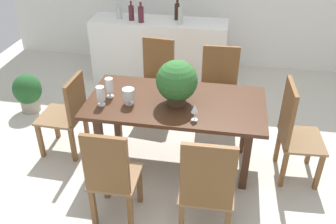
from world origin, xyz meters
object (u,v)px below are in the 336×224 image
Objects in this scene: crystal_vase_right at (101,95)px; potted_plant_floor at (28,92)px; crystal_vase_left at (128,95)px; chair_far_left at (157,76)px; chair_far_right at (219,82)px; chair_foot_end at (293,128)px; crystal_vase_center_near at (109,86)px; kitchen_counter at (159,51)px; wine_glass at (195,109)px; chair_head_end at (68,112)px; chair_near_right at (207,186)px; wine_bottle_clear at (131,13)px; flower_centerpiece at (177,82)px; wine_bottle_amber at (177,11)px; dining_table at (176,109)px; chair_near_left at (111,175)px; wine_bottle_tall at (141,14)px; wine_bottle_green at (119,12)px; wine_bottle_dark at (180,16)px.

crystal_vase_right is 0.38× the size of potted_plant_floor.
chair_far_left is at bearing 87.01° from crystal_vase_left.
chair_far_right is 1.83× the size of potted_plant_floor.
chair_foot_end is at bearing -25.62° from chair_far_left.
crystal_vase_center_near is 0.11× the size of kitchen_counter.
wine_glass is at bearing -70.93° from kitchen_counter.
chair_foot_end is at bearing 91.62° from chair_head_end.
chair_near_right is 3.80× the size of wine_bottle_clear.
crystal_vase_left is at bearing -27.55° from potted_plant_floor.
chair_far_right is 1.14m from flower_centerpiece.
kitchen_counter is at bearing -161.86° from wine_bottle_amber.
chair_near_right is (0.40, -0.95, -0.10)m from dining_table.
chair_far_left is at bearing -59.32° from wine_bottle_clear.
crystal_vase_center_near is (-0.27, 0.90, 0.34)m from chair_near_left.
chair_head_end is 1.89m from wine_bottle_tall.
chair_head_end is 1.22m from chair_far_left.
wine_bottle_amber is (-0.51, 2.28, 0.19)m from wine_glass.
chair_foot_end is 6.16× the size of crystal_vase_left.
crystal_vase_left is 2.12m from wine_bottle_green.
chair_far_left is 1.16m from wine_bottle_amber.
crystal_vase_center_near is 1.97m from kitchen_counter.
wine_glass reaches higher than dining_table.
potted_plant_floor is (-1.39, 0.73, -0.60)m from crystal_vase_center_near.
crystal_vase_right reaches higher than potted_plant_floor.
wine_bottle_clear is at bearing 116.50° from flower_centerpiece.
dining_table is 1.02m from chair_far_left.
wine_bottle_clear reaches higher than chair_head_end.
chair_near_left is 3.66× the size of wine_bottle_clear.
crystal_vase_center_near is (-0.23, 0.11, 0.02)m from crystal_vase_left.
kitchen_counter is at bearing 92.80° from crystal_vase_left.
chair_near_left is at bearing 41.30° from chair_head_end.
chair_near_right reaches higher than crystal_vase_left.
wine_bottle_green is at bearing -173.02° from wine_bottle_amber.
chair_head_end is 1.95m from wine_bottle_green.
kitchen_counter reaches higher than potted_plant_floor.
wine_bottle_green is (0.05, 1.88, 0.51)m from chair_head_end.
chair_far_right is 3.40× the size of wine_bottle_tall.
chair_far_left is 0.99m from wine_bottle_dark.
wine_bottle_amber is at bearing 102.57° from wine_glass.
chair_near_right is 1.21m from crystal_vase_left.
chair_head_end is at bearing -50.72° from chair_near_left.
chair_far_right is 1.35m from wine_bottle_amber.
chair_near_right is at bearing 178.57° from chair_near_left.
chair_foot_end is 5.18× the size of crystal_vase_right.
crystal_vase_left reaches higher than dining_table.
flower_centerpiece is at bearing 88.25° from chair_foot_end.
crystal_vase_left is at bearing -162.98° from dining_table.
chair_near_right is at bearing -74.20° from wine_glass.
chair_far_right is 4.64× the size of crystal_vase_center_near.
wine_bottle_amber is (0.25, 0.08, 0.59)m from kitchen_counter.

